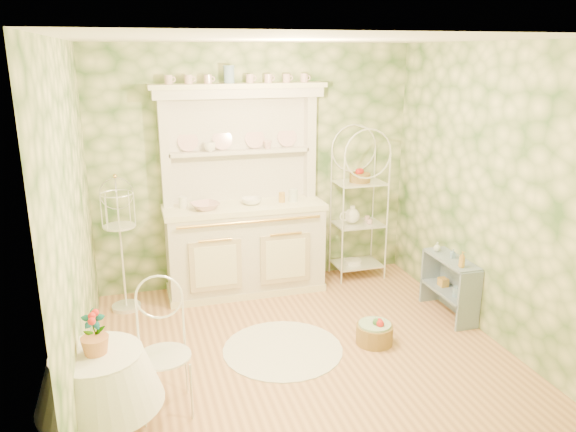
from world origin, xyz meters
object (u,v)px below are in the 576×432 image
object	(u,v)px
side_shelf	(449,287)
birdcage_stand	(121,249)
floor_basket	(375,331)
cafe_chair	(164,354)
bakers_rack	(359,204)
kitchen_dresser	(244,192)
round_table	(101,396)

from	to	relation	value
side_shelf	birdcage_stand	distance (m)	3.38
side_shelf	floor_basket	world-z (taller)	side_shelf
cafe_chair	bakers_rack	bearing A→B (deg)	49.27
kitchen_dresser	floor_basket	xyz separation A→B (m)	(0.89, -1.52, -1.02)
floor_basket	cafe_chair	bearing A→B (deg)	-165.88
bakers_rack	cafe_chair	size ratio (longest dim) A/B	1.92
side_shelf	round_table	distance (m)	3.53
birdcage_stand	floor_basket	xyz separation A→B (m)	(2.21, -1.40, -0.54)
floor_basket	birdcage_stand	bearing A→B (deg)	147.54
kitchen_dresser	round_table	world-z (taller)	kitchen_dresser
bakers_rack	floor_basket	xyz separation A→B (m)	(-0.49, -1.58, -0.78)
side_shelf	birdcage_stand	bearing A→B (deg)	159.97
bakers_rack	side_shelf	xyz separation A→B (m)	(0.49, -1.24, -0.60)
bakers_rack	round_table	distance (m)	3.74
side_shelf	cafe_chair	distance (m)	3.03
round_table	floor_basket	bearing A→B (deg)	18.35
bakers_rack	cafe_chair	xyz separation A→B (m)	(-2.42, -2.06, -0.43)
cafe_chair	round_table	bearing A→B (deg)	-136.88
birdcage_stand	floor_basket	size ratio (longest dim) A/B	3.49
bakers_rack	floor_basket	size ratio (longest dim) A/B	4.75
cafe_chair	side_shelf	bearing A→B (deg)	24.62
kitchen_dresser	bakers_rack	xyz separation A→B (m)	(1.38, 0.06, -0.25)
bakers_rack	round_table	size ratio (longest dim) A/B	2.31
cafe_chair	floor_basket	world-z (taller)	cafe_chair
round_table	birdcage_stand	xyz separation A→B (m)	(0.17, 2.19, 0.27)
bakers_rack	side_shelf	world-z (taller)	bakers_rack
side_shelf	round_table	bearing A→B (deg)	-162.98
kitchen_dresser	birdcage_stand	bearing A→B (deg)	-175.11
bakers_rack	birdcage_stand	xyz separation A→B (m)	(-2.69, -0.17, -0.24)
kitchen_dresser	bakers_rack	distance (m)	1.40
round_table	cafe_chair	bearing A→B (deg)	34.30
cafe_chair	floor_basket	bearing A→B (deg)	22.93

